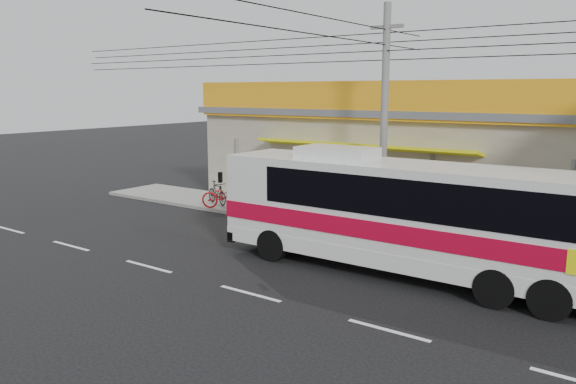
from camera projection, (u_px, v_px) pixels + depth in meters
name	position (u px, v px, depth m)	size (l,w,h in m)	color
ground	(303.00, 270.00, 16.87)	(120.00, 120.00, 0.00)	black
sidewalk	(389.00, 228.00, 21.67)	(30.00, 3.20, 0.15)	gray
lane_markings	(250.00, 294.00, 14.86)	(50.00, 0.12, 0.01)	silver
storefront_building	(443.00, 157.00, 25.72)	(22.60, 9.20, 5.70)	gray
coach_bus	(416.00, 211.00, 15.89)	(11.75, 2.57, 3.61)	silver
motorbike_red	(225.00, 196.00, 24.74)	(0.75, 2.15, 1.13)	maroon
motorbike_dark	(217.00, 193.00, 25.75)	(0.49, 1.75, 1.05)	black
utility_pole	(386.00, 45.00, 20.00)	(34.00, 14.00, 8.37)	#5F5F5D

